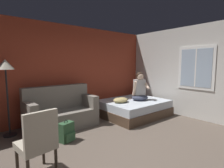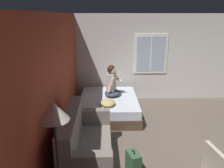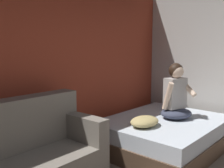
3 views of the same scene
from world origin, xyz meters
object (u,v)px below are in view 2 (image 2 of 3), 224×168
(cell_phone, at_px, (122,91))
(couch, at_px, (85,146))
(throw_pillow, at_px, (108,103))
(floor_lamp, at_px, (55,124))
(person_seated, at_px, (112,84))
(bed, at_px, (109,106))
(backpack, at_px, (134,163))

(cell_phone, bearing_deg, couch, -94.43)
(throw_pillow, distance_m, floor_lamp, 2.97)
(person_seated, height_order, throw_pillow, person_seated)
(bed, bearing_deg, backpack, -170.27)
(bed, relative_size, person_seated, 2.23)
(backpack, xyz_separation_m, throw_pillow, (1.90, 0.44, 0.36))
(person_seated, xyz_separation_m, cell_phone, (0.38, -0.30, -0.35))
(backpack, bearing_deg, throw_pillow, 13.04)
(bed, height_order, floor_lamp, floor_lamp)
(couch, xyz_separation_m, person_seated, (2.33, -0.55, 0.44))
(couch, bearing_deg, cell_phone, -17.48)
(throw_pillow, bearing_deg, person_seated, -10.10)
(floor_lamp, bearing_deg, throw_pillow, -12.88)
(couch, bearing_deg, backpack, -106.07)
(person_seated, distance_m, cell_phone, 0.60)
(throw_pillow, bearing_deg, cell_phone, -21.91)
(person_seated, bearing_deg, couch, 166.76)
(bed, distance_m, throw_pillow, 0.60)
(couch, relative_size, floor_lamp, 1.01)
(person_seated, bearing_deg, throw_pillow, 169.90)
(floor_lamp, bearing_deg, person_seated, -12.34)
(couch, height_order, cell_phone, couch)
(couch, distance_m, person_seated, 2.44)
(bed, xyz_separation_m, floor_lamp, (-3.28, 0.66, 1.19))
(cell_phone, bearing_deg, backpack, -76.67)
(cell_phone, bearing_deg, throw_pillow, -98.86)
(person_seated, distance_m, backpack, 2.68)
(throw_pillow, height_order, floor_lamp, floor_lamp)
(backpack, distance_m, throw_pillow, 1.98)
(throw_pillow, height_order, cell_phone, throw_pillow)
(cell_phone, distance_m, floor_lamp, 4.08)
(backpack, xyz_separation_m, cell_phone, (2.96, 0.01, 0.29))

